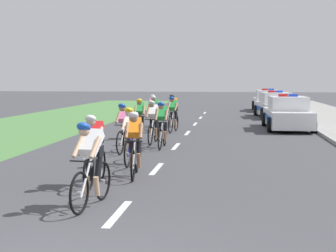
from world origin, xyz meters
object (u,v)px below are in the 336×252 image
Objects in this scene: cyclist_tenth at (155,112)px; cyclist_twelfth at (153,110)px; cyclist_sixth at (162,124)px; police_car_nearest at (287,114)px; cyclist_ninth at (173,114)px; cyclist_lead at (91,163)px; cyclist_second at (94,149)px; cyclist_third at (135,143)px; police_car_second at (275,106)px; cyclist_eighth at (140,118)px; cyclist_eleventh at (173,110)px; cyclist_seventh at (153,121)px; cyclist_fourth at (131,135)px; cyclist_fifth at (125,127)px; police_car_third at (267,101)px.

cyclist_tenth and cyclist_twelfth have the same top height.
police_car_nearest is (4.71, 6.53, -0.11)m from cyclist_sixth.
cyclist_sixth is 8.05m from police_car_nearest.
cyclist_tenth is at bearing 144.88° from cyclist_ninth.
cyclist_lead and cyclist_ninth have the same top height.
cyclist_second is 1.21m from cyclist_third.
cyclist_tenth is 9.80m from police_car_second.
cyclist_eighth and cyclist_ninth have the same top height.
cyclist_tenth is (-0.57, 11.01, 0.00)m from cyclist_second.
cyclist_eighth is 4.82m from cyclist_eleventh.
cyclist_eleventh is (-0.08, 6.15, 0.00)m from cyclist_seventh.
cyclist_second is at bearing -90.96° from cyclist_seventh.
cyclist_seventh is 1.00× the size of cyclist_twelfth.
cyclist_fourth is 1.00× the size of cyclist_seventh.
police_car_nearest is at bearing -6.41° from cyclist_eleventh.
cyclist_third is 1.00× the size of cyclist_fourth.
cyclist_sixth is 5.48m from cyclist_tenth.
cyclist_fifth is at bearing -86.18° from cyclist_twelfth.
cyclist_lead is 0.38× the size of police_car_second.
cyclist_fourth is at bearing -84.61° from cyclist_tenth.
cyclist_ninth is at bearing -35.12° from cyclist_tenth.
cyclist_fifth is at bearing -97.39° from cyclist_ninth.
police_car_nearest is (5.07, 9.60, -0.11)m from cyclist_fourth.
cyclist_eighth is (-0.22, 3.46, 0.00)m from cyclist_fifth.
cyclist_fourth is 17.05m from police_car_second.
cyclist_twelfth is 0.38× the size of police_car_second.
cyclist_ninth is at bearing -82.69° from cyclist_eleventh.
cyclist_seventh is at bearing -61.72° from cyclist_eighth.
cyclist_ninth is (0.12, 7.78, 0.00)m from cyclist_fourth.
cyclist_fourth is 1.00× the size of cyclist_tenth.
cyclist_seventh is at bearing -81.11° from cyclist_tenth.
cyclist_fourth is at bearing -96.78° from cyclist_sixth.
cyclist_sixth is (0.58, 5.65, 0.00)m from cyclist_second.
cyclist_eleventh is (-0.61, 11.75, 0.00)m from cyclist_third.
cyclist_lead and cyclist_fifth have the same top height.
cyclist_second is at bearing -105.68° from police_car_second.
cyclist_sixth is at bearing 88.69° from cyclist_lead.
cyclist_fifth and cyclist_eighth have the same top height.
cyclist_third and cyclist_twelfth have the same top height.
police_car_third reaches higher than cyclist_ninth.
cyclist_ninth is at bearing -120.22° from police_car_second.
cyclist_fourth is at bearing 105.16° from cyclist_third.
cyclist_sixth and cyclist_eleventh have the same top height.
police_car_third is (4.95, 14.37, -0.11)m from cyclist_ninth.
cyclist_fourth is at bearing -88.96° from cyclist_eleventh.
cyclist_seventh and cyclist_twelfth have the same top height.
police_car_nearest is (4.65, 11.15, -0.11)m from cyclist_third.
cyclist_lead is 1.00× the size of cyclist_second.
cyclist_fifth is 1.00× the size of cyclist_seventh.
cyclist_fourth is at bearing -117.85° from police_car_nearest.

